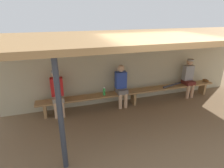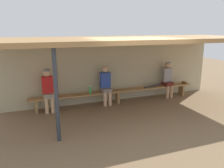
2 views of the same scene
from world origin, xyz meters
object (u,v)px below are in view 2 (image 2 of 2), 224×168
at_px(player_with_sunglasses, 168,78).
at_px(baseball_glove_dark_brown, 184,82).
at_px(player_in_blue, 106,84).
at_px(water_bottle_green, 90,90).
at_px(baseball_bat, 153,86).
at_px(bench, 117,92).
at_px(player_rightmost, 48,89).
at_px(support_post, 56,96).

bearing_deg(player_with_sunglasses, baseball_glove_dark_brown, -0.04).
xyz_separation_m(player_in_blue, water_bottle_green, (-0.57, -0.05, -0.15)).
bearing_deg(baseball_bat, player_with_sunglasses, -15.13).
distance_m(bench, water_bottle_green, 1.02).
distance_m(player_with_sunglasses, baseball_bat, 0.68).
bearing_deg(player_with_sunglasses, bench, -179.90).
xyz_separation_m(water_bottle_green, baseball_bat, (2.43, 0.04, -0.09)).
xyz_separation_m(player_rightmost, water_bottle_green, (1.36, -0.05, -0.16)).
distance_m(bench, player_rightmost, 2.38).
bearing_deg(baseball_glove_dark_brown, water_bottle_green, 79.80).
distance_m(player_with_sunglasses, water_bottle_green, 3.07).
height_order(support_post, player_rightmost, support_post).
bearing_deg(player_rightmost, player_in_blue, -0.01).
bearing_deg(support_post, player_rightmost, 90.29).
relative_size(player_in_blue, player_with_sunglasses, 0.99).
xyz_separation_m(support_post, player_rightmost, (-0.01, 2.10, -0.35)).
xyz_separation_m(player_rightmost, player_with_sunglasses, (4.42, 0.00, 0.00)).
bearing_deg(water_bottle_green, player_rightmost, 178.01).
distance_m(support_post, baseball_bat, 4.36).
bearing_deg(support_post, water_bottle_green, 56.79).
bearing_deg(bench, baseball_bat, -0.00).
relative_size(player_in_blue, baseball_glove_dark_brown, 5.56).
bearing_deg(baseball_glove_dark_brown, support_post, 101.17).
relative_size(support_post, player_with_sunglasses, 1.64).
bearing_deg(baseball_bat, bench, 164.55).
relative_size(bench, baseball_glove_dark_brown, 25.00).
xyz_separation_m(player_with_sunglasses, water_bottle_green, (-3.06, -0.05, -0.16)).
xyz_separation_m(player_in_blue, baseball_glove_dark_brown, (3.28, -0.00, -0.22)).
bearing_deg(player_rightmost, baseball_bat, -0.05).
relative_size(bench, player_in_blue, 4.49).
bearing_deg(player_with_sunglasses, baseball_bat, -179.68).
xyz_separation_m(bench, player_in_blue, (-0.43, 0.00, 0.34)).
bearing_deg(baseball_bat, baseball_glove_dark_brown, -15.33).
xyz_separation_m(bench, player_rightmost, (-2.36, 0.00, 0.36)).
distance_m(player_in_blue, baseball_bat, 1.88).
distance_m(bench, player_in_blue, 0.55).
height_order(player_in_blue, baseball_glove_dark_brown, player_in_blue).
bearing_deg(player_rightmost, player_with_sunglasses, 0.00).
height_order(player_in_blue, baseball_bat, player_in_blue).
height_order(player_with_sunglasses, baseball_bat, player_with_sunglasses).
relative_size(water_bottle_green, baseball_bat, 0.30).
bearing_deg(bench, player_with_sunglasses, 0.10).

